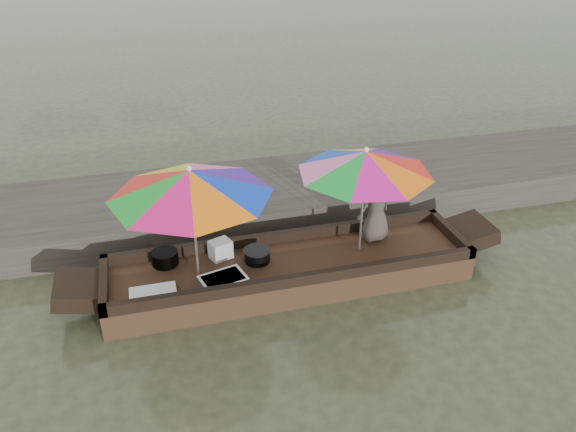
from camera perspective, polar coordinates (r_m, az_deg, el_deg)
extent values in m
plane|color=#2F3624|center=(7.85, 0.19, -6.76)|extent=(80.00, 80.00, 0.00)
cube|color=#2D2B26|center=(9.55, -3.30, 1.90)|extent=(22.00, 2.20, 0.50)
cube|color=#341E10|center=(7.75, 0.19, -5.70)|extent=(4.95, 1.20, 0.35)
cylinder|color=black|center=(7.73, -12.38, -4.17)|extent=(0.36, 0.36, 0.19)
cube|color=silver|center=(7.25, -6.60, -6.52)|extent=(0.65, 0.53, 0.09)
cube|color=silver|center=(7.17, -13.52, -7.83)|extent=(0.57, 0.40, 0.06)
cylinder|color=black|center=(7.62, -3.15, -4.06)|extent=(0.35, 0.35, 0.16)
cube|color=silver|center=(7.71, -6.88, -3.40)|extent=(0.34, 0.30, 0.26)
imported|color=#463C36|center=(7.98, 8.96, 1.24)|extent=(0.65, 0.53, 1.13)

